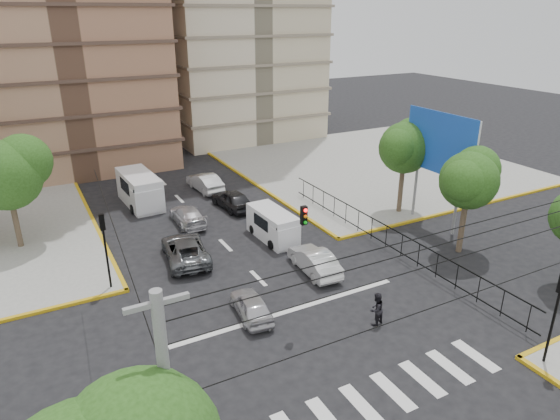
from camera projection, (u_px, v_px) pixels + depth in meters
ground at (302, 322)px, 25.03m from camera, size 160.00×160.00×0.00m
sidewalk_ne at (372, 165)px, 50.13m from camera, size 26.00×26.00×0.15m
crosswalk_stripes at (377, 398)px, 20.12m from camera, size 12.00×2.40×0.01m
stop_line at (290, 310)px, 26.01m from camera, size 13.00×0.40×0.01m
park_fence at (385, 249)px, 32.66m from camera, size 0.10×22.50×1.66m
billboard at (441, 145)px, 34.04m from camera, size 0.36×6.20×8.10m
tree_park_a at (470, 178)px, 30.55m from camera, size 4.41×3.60×6.83m
tree_park_c at (406, 145)px, 36.60m from camera, size 4.65×3.80×7.25m
tree_tudor at (7, 172)px, 30.95m from camera, size 5.39×4.40×7.43m
traffic_light_se at (557, 303)px, 20.91m from camera, size 0.28×0.22×4.40m
traffic_light_nw at (104, 239)px, 26.82m from camera, size 0.28×0.22×4.40m
traffic_light_hanging at (328, 229)px, 21.16m from camera, size 18.00×9.12×0.92m
van_right_lane at (274, 226)px, 33.63m from camera, size 1.93×4.57×2.03m
van_left_lane at (141, 191)px, 39.48m from camera, size 2.53×5.80×2.56m
car_silver_front_left at (251, 305)px, 25.30m from camera, size 1.90×3.82×1.25m
car_white_front_right at (314, 261)px, 29.59m from camera, size 1.83×4.50×1.45m
car_grey_mid_left at (185, 249)px, 30.98m from camera, size 3.19×5.62×1.48m
car_silver_rear_left at (188, 215)px, 36.32m from camera, size 1.99×4.61×1.32m
car_darkgrey_mid_right at (232, 199)px, 39.08m from camera, size 2.25×4.64×1.53m
car_white_rear_right at (205, 182)px, 43.03m from camera, size 1.98×4.73×1.52m
pedestrian_crosswalk at (376, 309)px, 24.54m from camera, size 0.98×0.84×1.75m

